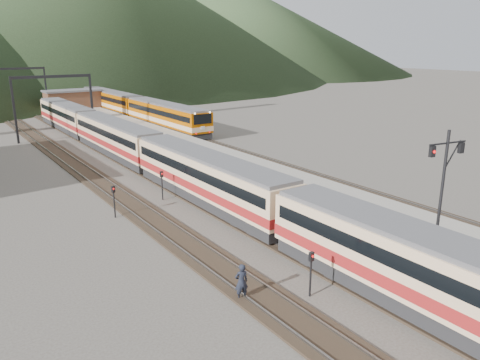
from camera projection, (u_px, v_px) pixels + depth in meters
track_main at (123, 158)px, 49.05m from camera, size 2.60×200.00×0.23m
track_far at (75, 165)px, 46.33m from camera, size 2.60×200.00×0.23m
track_second at (216, 146)px, 55.32m from camera, size 2.60×200.00×0.23m
platform at (180, 151)px, 50.40m from camera, size 8.00×100.00×1.00m
gantry_near at (53, 95)px, 57.85m from camera, size 9.55×0.25×8.00m
gantry_far at (16, 82)px, 77.65m from camera, size 9.55×0.25×8.00m
station_shed at (73, 99)px, 81.50m from camera, size 9.40×4.40×3.10m
hill_c at (205, 18)px, 236.66m from camera, size 160.00×160.00×50.00m
main_train at (153, 155)px, 42.36m from camera, size 2.77×75.97×3.38m
second_train at (113, 101)px, 81.85m from camera, size 3.03×62.20×3.70m
signal_mast at (442, 187)px, 21.52m from camera, size 2.18×0.51×6.84m
short_signal_a at (311, 268)px, 21.79m from camera, size 0.22×0.16×2.27m
short_signal_b at (162, 182)px, 35.66m from camera, size 0.22×0.17×2.27m
short_signal_c at (114, 197)px, 31.93m from camera, size 0.26×0.22×2.27m
worker at (241, 282)px, 21.68m from camera, size 0.73×0.56×1.80m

